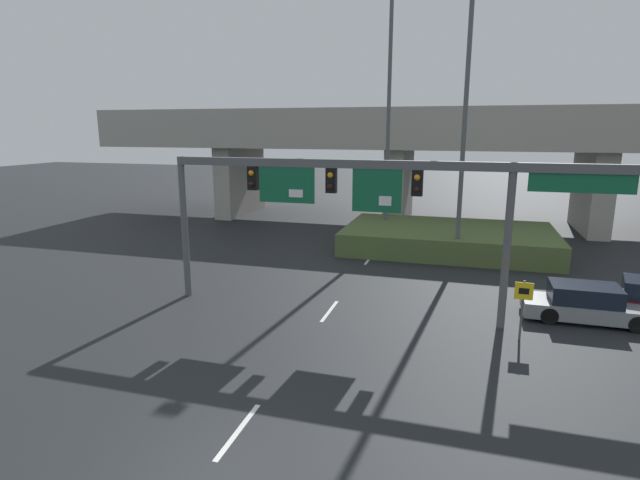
{
  "coord_description": "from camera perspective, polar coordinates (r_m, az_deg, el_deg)",
  "views": [
    {
      "loc": [
        4.91,
        -8.05,
        7.15
      ],
      "look_at": [
        0.0,
        8.74,
        3.21
      ],
      "focal_mm": 28.0,
      "sensor_mm": 36.0,
      "label": 1
    }
  ],
  "objects": [
    {
      "name": "ground_plane",
      "position": [
        11.83,
        -13.2,
        -24.87
      ],
      "size": [
        160.0,
        160.0,
        0.0
      ],
      "primitive_type": "plane",
      "color": "black"
    },
    {
      "name": "lane_markings",
      "position": [
        23.99,
        3.75,
        -4.67
      ],
      "size": [
        0.14,
        44.44,
        0.01
      ],
      "color": "silver",
      "rests_on": "ground"
    },
    {
      "name": "signal_gantry",
      "position": [
        18.81,
        4.98,
        5.79
      ],
      "size": [
        16.95,
        0.44,
        6.0
      ],
      "color": "#515456",
      "rests_on": "ground"
    },
    {
      "name": "speed_limit_sign",
      "position": [
        18.41,
        22.17,
        -6.53
      ],
      "size": [
        0.6,
        0.11,
        2.12
      ],
      "color": "#4C4C4C",
      "rests_on": "ground"
    },
    {
      "name": "highway_light_pole_near",
      "position": [
        27.37,
        16.41,
        15.97
      ],
      "size": [
        0.7,
        0.36,
        17.15
      ],
      "color": "#515456",
      "rests_on": "ground"
    },
    {
      "name": "highway_light_pole_far",
      "position": [
        32.22,
        7.9,
        15.78
      ],
      "size": [
        0.7,
        0.36,
        17.14
      ],
      "color": "#515456",
      "rests_on": "ground"
    },
    {
      "name": "overpass_bridge",
      "position": [
        38.92,
        9.2,
        10.89
      ],
      "size": [
        47.3,
        8.75,
        8.54
      ],
      "color": "#A39E93",
      "rests_on": "ground"
    },
    {
      "name": "grass_embankment",
      "position": [
        30.89,
        14.43,
        0.15
      ],
      "size": [
        12.12,
        7.51,
        1.32
      ],
      "color": "#4C6033",
      "rests_on": "ground"
    },
    {
      "name": "parked_sedan_near_right",
      "position": [
        21.5,
        28.2,
        -6.49
      ],
      "size": [
        4.67,
        1.79,
        1.39
      ],
      "rotation": [
        0.0,
        0.0,
        -0.01
      ],
      "color": "gray",
      "rests_on": "ground"
    }
  ]
}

